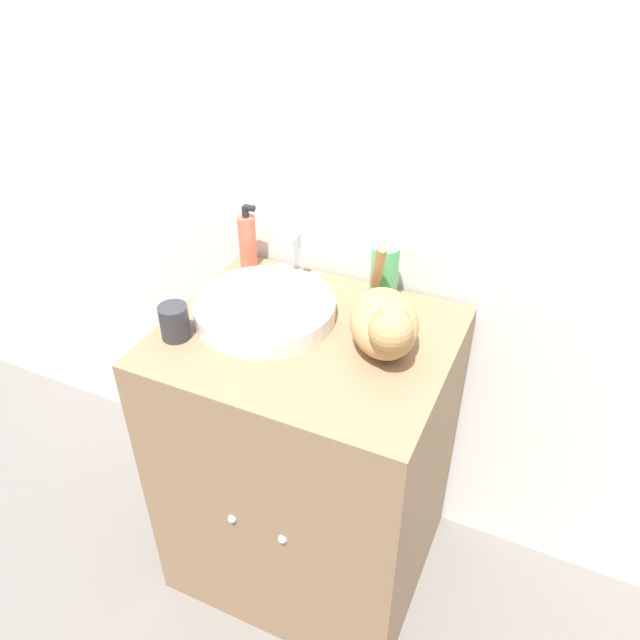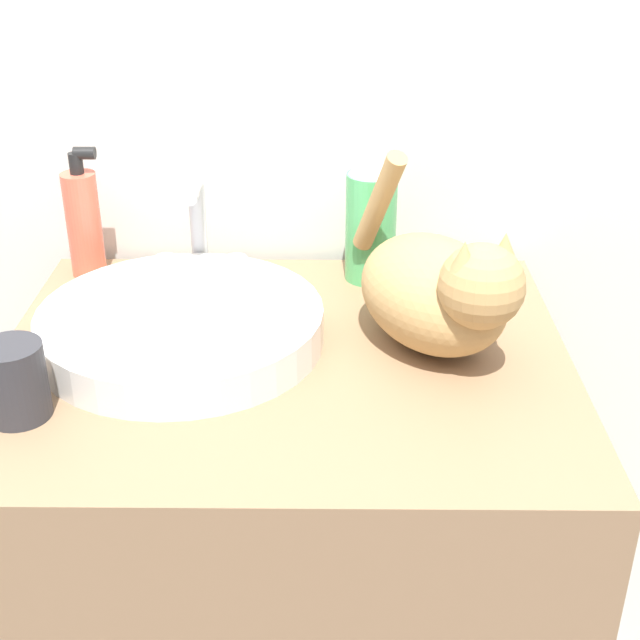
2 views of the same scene
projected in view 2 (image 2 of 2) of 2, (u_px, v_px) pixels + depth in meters
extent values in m
cube|color=silver|center=(290.00, 17.00, 1.26)|extent=(6.00, 0.05, 2.50)
cube|color=#8C6B4C|center=(289.00, 615.00, 1.33)|extent=(0.72, 0.60, 0.89)
cylinder|color=silver|center=(181.00, 326.00, 1.14)|extent=(0.36, 0.36, 0.05)
cylinder|color=silver|center=(199.00, 232.00, 1.29)|extent=(0.02, 0.02, 0.15)
cylinder|color=silver|center=(192.00, 190.00, 1.23)|extent=(0.02, 0.07, 0.02)
cylinder|color=white|center=(166.00, 268.00, 1.32)|extent=(0.03, 0.03, 0.03)
cylinder|color=white|center=(236.00, 268.00, 1.32)|extent=(0.03, 0.03, 0.03)
ellipsoid|color=tan|center=(433.00, 293.00, 1.12)|extent=(0.25, 0.28, 0.14)
sphere|color=tan|center=(482.00, 286.00, 1.02)|extent=(0.14, 0.14, 0.10)
cone|color=tan|center=(464.00, 258.00, 0.99)|extent=(0.05, 0.05, 0.04)
cone|color=tan|center=(505.00, 249.00, 1.01)|extent=(0.05, 0.05, 0.04)
cylinder|color=tan|center=(379.00, 203.00, 1.20)|extent=(0.07, 0.11, 0.16)
cylinder|color=#EF6047|center=(84.00, 225.00, 1.30)|extent=(0.05, 0.05, 0.16)
cylinder|color=black|center=(76.00, 163.00, 1.26)|extent=(0.02, 0.02, 0.03)
cylinder|color=black|center=(84.00, 153.00, 1.25)|extent=(0.03, 0.02, 0.02)
cylinder|color=#4CB266|center=(371.00, 227.00, 1.29)|extent=(0.07, 0.07, 0.16)
cone|color=white|center=(373.00, 162.00, 1.24)|extent=(0.07, 0.07, 0.04)
cylinder|color=#2D2D33|center=(14.00, 381.00, 0.98)|extent=(0.07, 0.07, 0.09)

